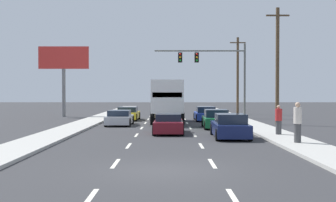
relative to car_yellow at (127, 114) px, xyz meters
name	(u,v)px	position (x,y,z in m)	size (l,w,h in m)	color
ground_plane	(165,120)	(3.47, -0.07, -0.55)	(140.00, 140.00, 0.00)	#333335
sidewalk_right	(246,123)	(9.83, -5.07, -0.48)	(2.21, 80.00, 0.14)	#B2AFA8
sidewalk_left	(84,123)	(-2.88, -5.07, -0.48)	(2.21, 80.00, 0.14)	#B2AFA8
lane_markings	(165,123)	(3.47, -3.72, -0.55)	(3.54, 62.00, 0.01)	silver
car_yellow	(127,114)	(0.00, 0.00, 0.00)	(2.00, 4.26, 1.19)	yellow
car_silver	(118,118)	(-0.06, -6.12, -0.01)	(1.92, 4.08, 1.15)	#B7BABF
box_truck	(166,99)	(3.57, -3.72, 1.43)	(2.61, 7.92, 3.43)	white
car_maroon	(167,124)	(3.65, -12.57, 0.00)	(1.87, 4.13, 1.19)	maroon
car_blue	(204,114)	(6.92, -0.91, 0.02)	(1.87, 4.38, 1.25)	#1E389E
car_green	(215,120)	(6.97, -8.78, 0.05)	(1.90, 4.04, 1.31)	#196B38
car_navy	(229,127)	(7.02, -15.20, 0.05)	(1.94, 4.39, 1.34)	#141E4C
traffic_signal_mast	(207,63)	(7.51, 3.14, 4.76)	(8.88, 0.69, 7.26)	#595B56
utility_pole_mid	(276,64)	(12.09, -5.45, 4.11)	(1.80, 0.28, 9.04)	brown
utility_pole_far	(236,75)	(11.62, 10.63, 3.99)	(1.80, 0.28, 8.80)	brown
roadside_billboard	(62,65)	(-7.07, 5.29, 4.74)	(5.14, 0.36, 7.20)	slate
pedestrian_near_corner	(296,122)	(9.71, -18.60, 0.55)	(0.38, 0.38, 1.90)	#3F3F42
pedestrian_mid_block	(277,120)	(9.84, -14.65, 0.41)	(0.38, 0.38, 1.65)	#3F3F42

